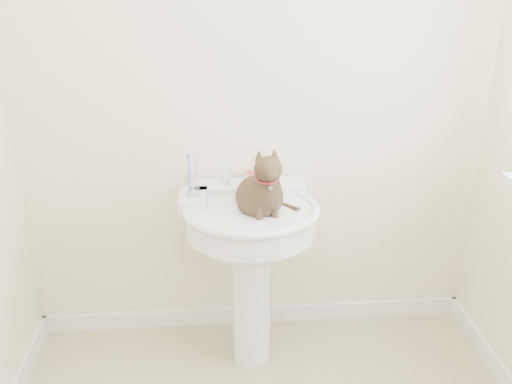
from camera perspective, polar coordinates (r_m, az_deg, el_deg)
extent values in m
cube|color=white|center=(2.96, -0.13, -12.75)|extent=(2.20, 0.02, 0.09)
cylinder|color=white|center=(2.56, -0.46, -11.57)|extent=(0.18, 0.18, 0.64)
cylinder|color=white|center=(2.35, -0.50, -3.12)|extent=(0.57, 0.57, 0.12)
ellipsoid|color=white|center=(2.38, -0.49, -4.44)|extent=(0.52, 0.45, 0.20)
torus|color=white|center=(2.33, -0.50, -1.87)|extent=(0.60, 0.60, 0.04)
cube|color=white|center=(2.50, -0.83, 0.37)|extent=(0.53, 0.14, 0.06)
cube|color=white|center=(2.39, -6.62, -0.89)|extent=(0.12, 0.19, 0.06)
cylinder|color=silver|center=(2.45, -0.77, 1.10)|extent=(0.05, 0.05, 0.05)
cylinder|color=silver|center=(2.39, -0.70, 1.32)|extent=(0.04, 0.04, 0.14)
sphere|color=white|center=(2.45, -3.37, 1.63)|extent=(0.06, 0.06, 0.06)
sphere|color=white|center=(2.47, 1.75, 1.78)|extent=(0.06, 0.06, 0.06)
cube|color=red|center=(2.53, -0.02, 1.67)|extent=(0.10, 0.08, 0.03)
cylinder|color=silver|center=(2.37, -6.66, -0.29)|extent=(0.07, 0.07, 0.01)
cylinder|color=white|center=(2.35, -6.71, 0.74)|extent=(0.06, 0.06, 0.09)
cylinder|color=#4677EC|center=(2.34, -7.06, 1.87)|extent=(0.01, 0.01, 0.17)
cylinder|color=white|center=(2.34, -6.77, 1.88)|extent=(0.01, 0.01, 0.17)
cylinder|color=pink|center=(2.34, -6.47, 1.89)|extent=(0.01, 0.01, 0.17)
ellipsoid|color=#483423|center=(2.31, 0.47, -0.48)|extent=(0.21, 0.24, 0.19)
ellipsoid|color=#483423|center=(2.21, 0.66, 0.05)|extent=(0.13, 0.12, 0.17)
ellipsoid|color=#483423|center=(2.14, 0.74, 2.39)|extent=(0.12, 0.10, 0.10)
cone|color=#483423|center=(2.14, -0.16, 3.90)|extent=(0.04, 0.04, 0.04)
cone|color=#483423|center=(2.15, 1.56, 3.94)|extent=(0.04, 0.04, 0.04)
cylinder|color=#483423|center=(2.36, 3.02, -1.63)|extent=(0.03, 0.03, 0.21)
torus|color=maroon|center=(2.17, 0.71, 1.28)|extent=(0.10, 0.10, 0.01)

